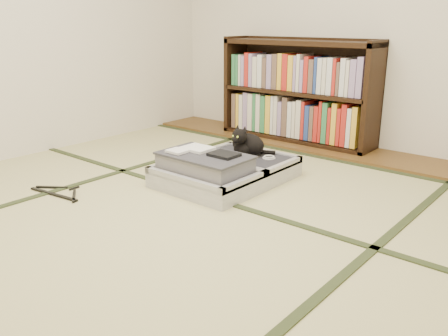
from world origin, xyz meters
The scene contains 8 objects.
floor centered at (0.00, 0.00, 0.00)m, with size 4.50×4.50×0.00m, color #BFBF7F.
wood_strip centered at (0.00, 2.00, 0.01)m, with size 4.00×0.50×0.02m, color brown.
tatami_borders centered at (0.00, 0.49, 0.00)m, with size 4.00×4.50×0.01m.
bookcase centered at (-0.50, 2.07, 0.45)m, with size 1.50×0.34×0.96m.
suitcase centered at (-0.25, 0.69, 0.10)m, with size 0.69×0.92×0.27m.
cat centered at (-0.26, 0.98, 0.22)m, with size 0.31×0.31×0.25m.
cable_coil centered at (-0.08, 1.02, 0.14)m, with size 0.10×0.10×0.02m.
hanger centered at (-0.94, -0.19, 0.01)m, with size 0.46×0.24×0.01m.
Camera 1 is at (1.80, -1.75, 1.11)m, focal length 38.00 mm.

